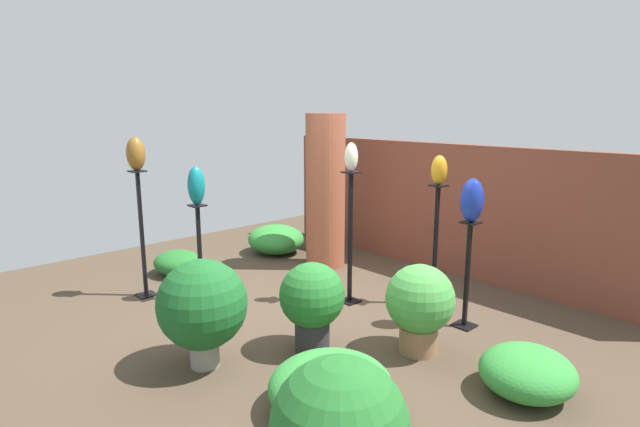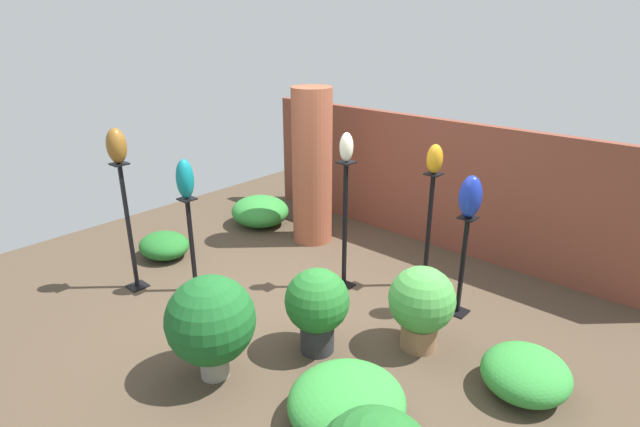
{
  "view_description": "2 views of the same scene",
  "coord_description": "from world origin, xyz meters",
  "px_view_note": "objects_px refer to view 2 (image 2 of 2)",
  "views": [
    {
      "loc": [
        3.44,
        -3.17,
        2.1
      ],
      "look_at": [
        -0.03,
        0.08,
        1.11
      ],
      "focal_mm": 28.0,
      "sensor_mm": 36.0,
      "label": 1
    },
    {
      "loc": [
        2.96,
        -3.24,
        2.82
      ],
      "look_at": [
        -0.12,
        0.21,
        1.02
      ],
      "focal_mm": 28.0,
      "sensor_mm": 36.0,
      "label": 2
    }
  ],
  "objects_px": {
    "pedestal_bronze": "(130,232)",
    "pedestal_ivory": "(345,231)",
    "pedestal_cobalt": "(462,271)",
    "potted_plant_mid_left": "(317,305)",
    "brick_pillar": "(312,167)",
    "potted_plant_front_right": "(211,321)",
    "art_vase_bronze": "(116,146)",
    "art_vase_ivory": "(346,147)",
    "pedestal_teal": "(192,250)",
    "pedestal_amber": "(428,236)",
    "art_vase_amber": "(435,159)",
    "potted_plant_back_center": "(421,303)",
    "art_vase_teal": "(185,179)",
    "art_vase_cobalt": "(470,197)"
  },
  "relations": [
    {
      "from": "pedestal_bronze",
      "to": "pedestal_teal",
      "type": "height_order",
      "value": "pedestal_bronze"
    },
    {
      "from": "art_vase_cobalt",
      "to": "art_vase_bronze",
      "type": "bearing_deg",
      "value": -146.87
    },
    {
      "from": "pedestal_ivory",
      "to": "potted_plant_back_center",
      "type": "distance_m",
      "value": 1.31
    },
    {
      "from": "brick_pillar",
      "to": "potted_plant_front_right",
      "type": "xyz_separation_m",
      "value": [
        1.3,
        -2.64,
        -0.5
      ]
    },
    {
      "from": "pedestal_teal",
      "to": "potted_plant_mid_left",
      "type": "bearing_deg",
      "value": 3.31
    },
    {
      "from": "art_vase_teal",
      "to": "pedestal_bronze",
      "type": "bearing_deg",
      "value": -144.61
    },
    {
      "from": "art_vase_amber",
      "to": "pedestal_teal",
      "type": "bearing_deg",
      "value": -135.56
    },
    {
      "from": "potted_plant_back_center",
      "to": "potted_plant_mid_left",
      "type": "height_order",
      "value": "potted_plant_mid_left"
    },
    {
      "from": "pedestal_ivory",
      "to": "pedestal_teal",
      "type": "bearing_deg",
      "value": -134.98
    },
    {
      "from": "potted_plant_front_right",
      "to": "art_vase_bronze",
      "type": "bearing_deg",
      "value": 169.81
    },
    {
      "from": "pedestal_amber",
      "to": "art_vase_ivory",
      "type": "height_order",
      "value": "art_vase_ivory"
    },
    {
      "from": "pedestal_cobalt",
      "to": "pedestal_bronze",
      "type": "height_order",
      "value": "pedestal_bronze"
    },
    {
      "from": "pedestal_cobalt",
      "to": "potted_plant_front_right",
      "type": "xyz_separation_m",
      "value": [
        -1.07,
        -2.27,
        0.05
      ]
    },
    {
      "from": "art_vase_ivory",
      "to": "art_vase_teal",
      "type": "relative_size",
      "value": 0.72
    },
    {
      "from": "art_vase_ivory",
      "to": "potted_plant_front_right",
      "type": "relative_size",
      "value": 0.33
    },
    {
      "from": "pedestal_teal",
      "to": "pedestal_amber",
      "type": "xyz_separation_m",
      "value": [
        1.84,
        1.81,
        0.11
      ]
    },
    {
      "from": "potted_plant_mid_left",
      "to": "potted_plant_front_right",
      "type": "height_order",
      "value": "potted_plant_front_right"
    },
    {
      "from": "art_vase_teal",
      "to": "pedestal_cobalt",
      "type": "bearing_deg",
      "value": 32.59
    },
    {
      "from": "potted_plant_back_center",
      "to": "art_vase_bronze",
      "type": "bearing_deg",
      "value": -158.59
    },
    {
      "from": "art_vase_ivory",
      "to": "pedestal_teal",
      "type": "bearing_deg",
      "value": -134.98
    },
    {
      "from": "pedestal_bronze",
      "to": "art_vase_amber",
      "type": "relative_size",
      "value": 4.67
    },
    {
      "from": "brick_pillar",
      "to": "potted_plant_back_center",
      "type": "height_order",
      "value": "brick_pillar"
    },
    {
      "from": "art_vase_bronze",
      "to": "potted_plant_mid_left",
      "type": "xyz_separation_m",
      "value": [
        2.29,
        0.5,
        -1.16
      ]
    },
    {
      "from": "brick_pillar",
      "to": "pedestal_amber",
      "type": "xyz_separation_m",
      "value": [
        1.82,
        -0.1,
        -0.42
      ]
    },
    {
      "from": "pedestal_bronze",
      "to": "pedestal_ivory",
      "type": "bearing_deg",
      "value": 42.2
    },
    {
      "from": "pedestal_ivory",
      "to": "potted_plant_mid_left",
      "type": "height_order",
      "value": "pedestal_ivory"
    },
    {
      "from": "art_vase_bronze",
      "to": "art_vase_amber",
      "type": "height_order",
      "value": "art_vase_bronze"
    },
    {
      "from": "pedestal_amber",
      "to": "art_vase_bronze",
      "type": "height_order",
      "value": "art_vase_bronze"
    },
    {
      "from": "brick_pillar",
      "to": "pedestal_ivory",
      "type": "xyz_separation_m",
      "value": [
        1.15,
        -0.73,
        -0.35
      ]
    },
    {
      "from": "pedestal_teal",
      "to": "pedestal_amber",
      "type": "relative_size",
      "value": 0.82
    },
    {
      "from": "pedestal_bronze",
      "to": "potted_plant_back_center",
      "type": "relative_size",
      "value": 1.82
    },
    {
      "from": "potted_plant_back_center",
      "to": "potted_plant_front_right",
      "type": "xyz_separation_m",
      "value": [
        -1.08,
        -1.5,
        0.08
      ]
    },
    {
      "from": "art_vase_bronze",
      "to": "art_vase_amber",
      "type": "bearing_deg",
      "value": 42.54
    },
    {
      "from": "art_vase_amber",
      "to": "art_vase_teal",
      "type": "bearing_deg",
      "value": -135.56
    },
    {
      "from": "art_vase_amber",
      "to": "brick_pillar",
      "type": "bearing_deg",
      "value": 176.9
    },
    {
      "from": "pedestal_bronze",
      "to": "art_vase_cobalt",
      "type": "relative_size",
      "value": 3.5
    },
    {
      "from": "pedestal_cobalt",
      "to": "art_vase_bronze",
      "type": "relative_size",
      "value": 2.89
    },
    {
      "from": "pedestal_teal",
      "to": "art_vase_cobalt",
      "type": "distance_m",
      "value": 2.95
    },
    {
      "from": "pedestal_cobalt",
      "to": "potted_plant_mid_left",
      "type": "xyz_separation_m",
      "value": [
        -0.66,
        -1.43,
        -0.01
      ]
    },
    {
      "from": "art_vase_ivory",
      "to": "art_vase_cobalt",
      "type": "bearing_deg",
      "value": 16.31
    },
    {
      "from": "pedestal_ivory",
      "to": "pedestal_amber",
      "type": "height_order",
      "value": "pedestal_ivory"
    },
    {
      "from": "pedestal_ivory",
      "to": "art_vase_teal",
      "type": "bearing_deg",
      "value": -134.98
    },
    {
      "from": "pedestal_ivory",
      "to": "art_vase_amber",
      "type": "height_order",
      "value": "art_vase_amber"
    },
    {
      "from": "art_vase_teal",
      "to": "potted_plant_mid_left",
      "type": "xyz_separation_m",
      "value": [
        1.73,
        0.1,
        -0.83
      ]
    },
    {
      "from": "pedestal_amber",
      "to": "art_vase_cobalt",
      "type": "relative_size",
      "value": 3.2
    },
    {
      "from": "art_vase_amber",
      "to": "pedestal_amber",
      "type": "bearing_deg",
      "value": -90.0
    },
    {
      "from": "art_vase_teal",
      "to": "art_vase_amber",
      "type": "height_order",
      "value": "art_vase_amber"
    },
    {
      "from": "art_vase_ivory",
      "to": "art_vase_teal",
      "type": "xyz_separation_m",
      "value": [
        -1.17,
        -1.17,
        -0.31
      ]
    },
    {
      "from": "pedestal_bronze",
      "to": "art_vase_bronze",
      "type": "bearing_deg",
      "value": 90.0
    },
    {
      "from": "art_vase_cobalt",
      "to": "art_vase_ivory",
      "type": "relative_size",
      "value": 1.36
    }
  ]
}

